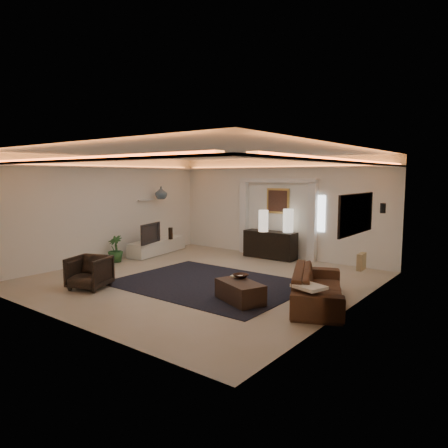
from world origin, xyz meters
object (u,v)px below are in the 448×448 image
Objects in this scene: console at (270,245)px; armchair at (89,272)px; coffee_table at (240,292)px; sofa at (318,287)px.

armchair is at bearing -105.47° from console.
armchair is at bearing -136.38° from coffee_table.
sofa is 2.93× the size of armchair.
console is 2.03× the size of armchair.
armchair reaches higher than coffee_table.
coffee_table is (-1.22, -0.79, -0.12)m from sofa.
armchair is (-1.36, -5.13, -0.05)m from console.
console is at bearing 136.35° from coffee_table.
console is 0.69× the size of sofa.
coffee_table is 3.31m from armchair.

